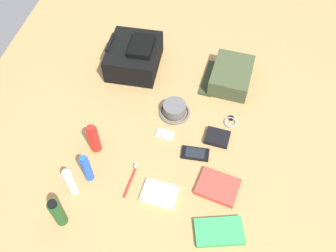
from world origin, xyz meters
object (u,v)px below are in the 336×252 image
Objects in this scene: deodorant_spray at (87,168)px; notepad at (159,194)px; sunscreen_spray at (94,139)px; media_player at (165,134)px; toothbrush at (132,178)px; backpack at (134,56)px; travel_guidebook at (218,187)px; toiletry_pouch at (231,76)px; paperback_novel at (219,232)px; shampoo_bottle at (58,213)px; wristwatch at (231,122)px; bucket_hat at (175,110)px; toothpaste_tube at (70,182)px; cell_phone at (195,153)px; wallet at (217,137)px.

notepad is at bearing -94.31° from deodorant_spray.
media_player is (0.13, -0.29, -0.07)m from sunscreen_spray.
notepad is (-0.05, -0.13, 0.00)m from toothbrush.
backpack is 2.03× the size of notepad.
toiletry_pouch is at bearing 0.98° from travel_guidebook.
toiletry_pouch is at bearing 2.63° from paperback_novel.
shampoo_bottle is 2.42× the size of wristwatch.
toothbrush is 0.14m from notepad.
bucket_hat is 0.60m from toothpaste_tube.
bucket_hat reaches higher than toothbrush.
travel_guidebook reaches higher than media_player.
paperback_novel is at bearing -177.37° from toiletry_pouch.
backpack is 0.70m from deodorant_spray.
cell_phone is at bearing 39.10° from travel_guidebook.
paperback_novel is at bearing -83.28° from shampoo_bottle.
backpack is at bearing -4.56° from sunscreen_spray.
bucket_hat is at bearing 26.98° from paperback_novel.
paperback_novel is 1.41× the size of notepad.
deodorant_spray is 1.50× the size of wallet.
backpack reaches higher than wallet.
shampoo_bottle is 1.14× the size of notepad.
travel_guidebook is (0.13, -0.59, -0.07)m from toothpaste_tube.
cell_phone is at bearing -140.69° from backpack.
bucket_hat is 2.14× the size of wristwatch.
paperback_novel is 0.52m from media_player.
shampoo_bottle is at bearing 146.78° from media_player.
toothpaste_tube reaches higher than media_player.
toothpaste_tube reaches higher than travel_guidebook.
shampoo_bottle is 0.89× the size of travel_guidebook.
media_player is (0.28, -0.27, -0.07)m from deodorant_spray.
toothpaste_tube is at bearing 102.58° from travel_guidebook.
paperback_novel reaches higher than media_player.
toothpaste_tube is 1.06× the size of sunscreen_spray.
shampoo_bottle is at bearing 167.45° from deodorant_spray.
paperback_novel is 1.28× the size of toothbrush.
bucket_hat is (-0.28, -0.27, -0.04)m from backpack.
notepad is at bearing -111.15° from toothbrush.
travel_guidebook is 1.52× the size of cell_phone.
toothbrush is (0.03, -0.18, -0.07)m from deodorant_spray.
bucket_hat is at bearing 35.18° from travel_guidebook.
shampoo_bottle is at bearing 175.59° from sunscreen_spray.
sunscreen_spray reaches higher than toiletry_pouch.
toothbrush is at bearing 135.65° from wallet.
travel_guidebook is at bearing -140.90° from cell_phone.
travel_guidebook reaches higher than wristwatch.
bucket_hat is 1.01× the size of notepad.
bucket_hat is 1.19× the size of cell_phone.
toiletry_pouch is at bearing -38.41° from deodorant_spray.
toiletry_pouch is 0.36m from bucket_hat.
shampoo_bottle is at bearing 96.72° from paperback_novel.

